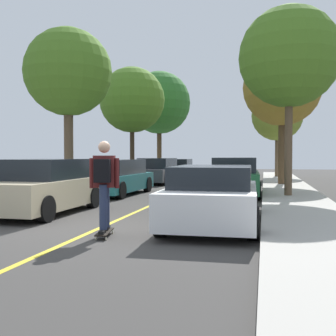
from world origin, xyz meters
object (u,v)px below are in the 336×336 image
parked_car_right_near (235,177)px  parked_car_left_nearest (44,187)px  parked_car_left_near (115,177)px  parked_car_left_farthest (179,169)px  street_tree_left_nearest (68,73)px  street_tree_left_far (159,103)px  parked_car_left_far (157,171)px  street_tree_right_near (282,87)px  street_tree_right_far (277,115)px  skateboarder (104,180)px  street_tree_left_near (132,100)px  street_tree_right_nearest (289,57)px  skateboard (105,232)px  parked_car_right_nearest (213,196)px

parked_car_right_near → parked_car_left_nearest: bearing=-127.4°
parked_car_left_near → parked_car_left_farthest: size_ratio=1.14×
parked_car_right_near → street_tree_left_nearest: size_ratio=0.69×
street_tree_left_far → parked_car_left_far: bearing=-76.4°
street_tree_left_far → street_tree_right_near: street_tree_left_far is taller
street_tree_left_far → street_tree_right_far: 8.82m
parked_car_left_near → skateboarder: size_ratio=2.62×
parked_car_right_near → street_tree_right_near: 6.96m
parked_car_right_near → street_tree_left_far: bearing=115.3°
street_tree_left_near → street_tree_right_nearest: bearing=-44.2°
parked_car_left_near → street_tree_right_far: bearing=63.7°
parked_car_right_near → skateboarder: bearing=-102.1°
street_tree_right_nearest → skateboard: size_ratio=7.78×
street_tree_left_near → skateboard: bearing=-73.7°
street_tree_left_near → street_tree_right_nearest: (8.62, -8.39, 0.18)m
parked_car_right_near → street_tree_right_far: street_tree_right_far is taller
parked_car_left_far → street_tree_left_nearest: bearing=-105.9°
parked_car_right_near → street_tree_left_far: size_ratio=0.58×
parked_car_left_farthest → street_tree_right_far: 7.64m
parked_car_left_nearest → street_tree_left_far: street_tree_left_far is taller
parked_car_left_nearest → street_tree_right_nearest: bearing=38.3°
parked_car_left_farthest → street_tree_right_far: (6.67, 0.84, 3.64)m
street_tree_right_near → skateboarder: street_tree_right_near is taller
street_tree_right_far → parked_car_right_nearest: bearing=-95.6°
parked_car_left_farthest → parked_car_right_near: (4.71, -11.91, 0.09)m
street_tree_right_far → skateboard: bearing=-100.1°
parked_car_left_far → parked_car_left_farthest: 5.87m
parked_car_left_farthest → skateboarder: bearing=-82.3°
parked_car_left_nearest → parked_car_right_nearest: bearing=-11.4°
parked_car_left_farthest → street_tree_left_nearest: bearing=-98.7°
parked_car_right_near → parked_car_right_nearest: bearing=-90.0°
street_tree_left_nearest → skateboard: bearing=-59.3°
street_tree_left_nearest → parked_car_left_farthest: bearing=81.3°
parked_car_right_nearest → street_tree_right_near: bearing=81.0°
parked_car_left_nearest → parked_car_right_nearest: 4.81m
parked_car_left_farthest → parked_car_left_nearest: bearing=-90.0°
parked_car_left_farthest → street_tree_right_near: size_ratio=0.59×
parked_car_right_near → street_tree_right_nearest: size_ratio=0.67×
parked_car_left_near → parked_car_left_far: (0.00, 6.79, -0.01)m
parked_car_left_nearest → parked_car_left_far: bearing=90.0°
parked_car_right_nearest → street_tree_left_nearest: (-6.67, 6.30, 4.26)m
parked_car_left_farthest → street_tree_left_far: bearing=131.6°
street_tree_left_far → street_tree_right_nearest: bearing=-60.1°
parked_car_left_nearest → parked_car_left_far: 12.21m
parked_car_left_near → street_tree_right_far: street_tree_right_far is taller
parked_car_right_nearest → street_tree_right_nearest: (1.95, 6.23, 4.41)m
street_tree_right_nearest → street_tree_left_far: bearing=119.9°
street_tree_right_nearest → skateboard: street_tree_right_nearest is taller
street_tree_right_far → parked_car_left_near: bearing=-116.3°
parked_car_right_nearest → street_tree_left_far: (-6.67, 21.23, 4.88)m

